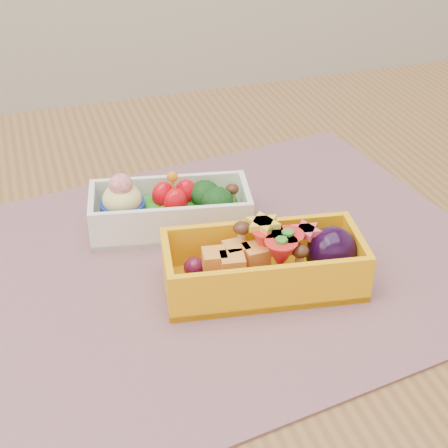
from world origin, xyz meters
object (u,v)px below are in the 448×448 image
object	(u,v)px
bento_white	(169,209)
bento_yellow	(268,262)
placemat	(218,263)
table	(196,337)

from	to	relation	value
bento_white	bento_yellow	distance (m)	0.13
placemat	bento_white	world-z (taller)	bento_white
table	bento_white	xyz separation A→B (m)	(-0.01, 0.05, 0.12)
table	placemat	size ratio (longest dim) A/B	2.40
bento_yellow	placemat	bearing A→B (deg)	132.27
placemat	bento_white	size ratio (longest dim) A/B	3.03
table	bento_white	bearing A→B (deg)	98.63
placemat	bento_yellow	world-z (taller)	bento_yellow
table	bento_yellow	xyz separation A→B (m)	(0.05, -0.06, 0.13)
placemat	table	bearing A→B (deg)	142.46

